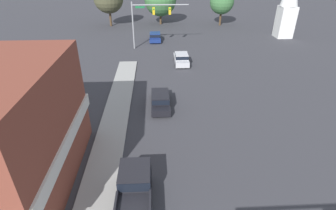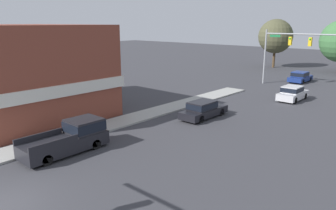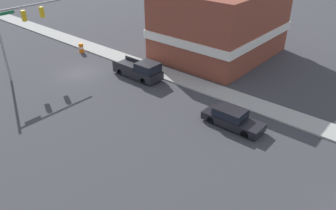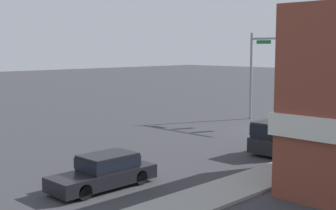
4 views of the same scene
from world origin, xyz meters
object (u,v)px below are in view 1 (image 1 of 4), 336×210
object	(u,v)px
car_lead	(160,99)
car_distant	(155,37)
car_oncoming	(181,58)
pickup_truck_parked	(134,193)

from	to	relation	value
car_lead	car_distant	world-z (taller)	car_lead
car_lead	car_distant	distance (m)	23.13
car_lead	car_distant	size ratio (longest dim) A/B	1.09
car_lead	car_oncoming	distance (m)	12.01
car_lead	car_distant	xyz separation A→B (m)	(-0.37, 23.13, -0.02)
car_oncoming	car_distant	xyz separation A→B (m)	(-3.49, 11.53, -0.04)
car_lead	pickup_truck_parked	bearing A→B (deg)	-98.74
car_oncoming	pickup_truck_parked	world-z (taller)	pickup_truck_parked
car_lead	pickup_truck_parked	xyz separation A→B (m)	(-1.79, -11.62, 0.17)
car_lead	pickup_truck_parked	size ratio (longest dim) A/B	0.90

